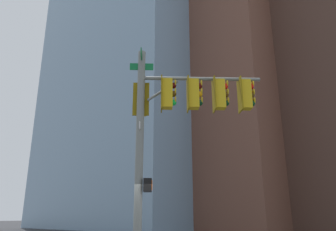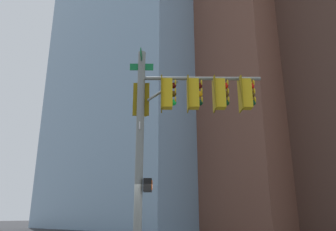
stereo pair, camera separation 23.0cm
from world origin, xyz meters
name	(u,v)px [view 1 (the left image)]	position (x,y,z in m)	size (l,w,h in m)	color
signal_pole_assembly	(176,114)	(0.43, -1.08, 4.79)	(3.16, 3.54, 6.99)	slate
building_brick_nearside	(306,41)	(39.00, 4.57, 26.58)	(22.05, 14.73, 53.15)	#4C3328
building_brick_midblock	(216,72)	(30.07, 14.84, 21.41)	(16.97, 18.81, 42.83)	brown
building_glass_tower	(159,13)	(29.17, 25.25, 35.21)	(27.88, 23.68, 70.42)	#7A99B2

